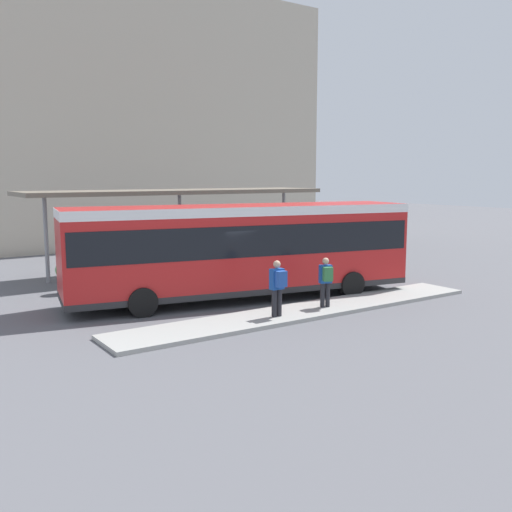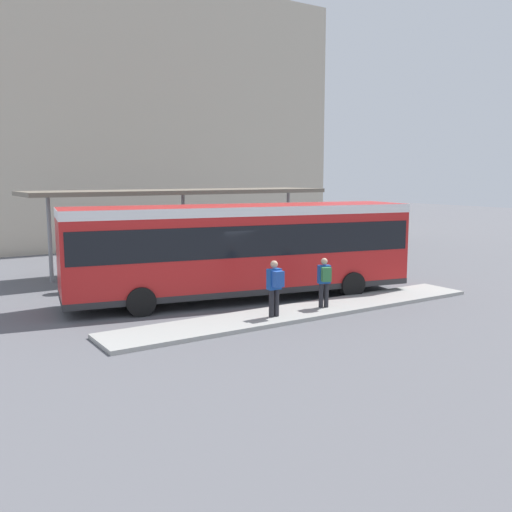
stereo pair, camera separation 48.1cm
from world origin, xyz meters
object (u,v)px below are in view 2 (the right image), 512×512
at_px(bicycle_black, 385,257).
at_px(potted_planter_near_shelter, 208,261).
at_px(pedestrian_waiting, 275,285).
at_px(bicycle_orange, 364,253).
at_px(city_bus, 242,245).
at_px(pedestrian_companion, 324,279).
at_px(bicycle_red, 370,256).
at_px(potted_planter_far_side, 68,275).

distance_m(bicycle_black, potted_planter_near_shelter, 9.06).
xyz_separation_m(pedestrian_waiting, bicycle_orange, (10.81, 7.63, -0.74)).
bearing_deg(bicycle_orange, bicycle_black, -5.25).
height_order(city_bus, pedestrian_companion, city_bus).
xyz_separation_m(city_bus, bicycle_black, (9.87, 2.87, -1.52)).
distance_m(pedestrian_companion, bicycle_red, 10.78).
height_order(bicycle_black, bicycle_orange, bicycle_black).
relative_size(bicycle_red, bicycle_orange, 0.97).
bearing_deg(pedestrian_waiting, city_bus, -15.14).
relative_size(bicycle_black, potted_planter_far_side, 1.41).
bearing_deg(bicycle_black, potted_planter_near_shelter, -100.11).
bearing_deg(potted_planter_near_shelter, bicycle_black, -8.33).
xyz_separation_m(bicycle_orange, potted_planter_near_shelter, (-9.13, -0.33, 0.38)).
distance_m(pedestrian_companion, bicycle_orange, 11.60).
xyz_separation_m(city_bus, potted_planter_near_shelter, (0.91, 4.19, -1.17)).
bearing_deg(pedestrian_waiting, potted_planter_far_side, 26.95).
bearing_deg(pedestrian_companion, city_bus, 42.03).
height_order(pedestrian_waiting, potted_planter_far_side, pedestrian_waiting).
height_order(city_bus, bicycle_orange, city_bus).
height_order(pedestrian_companion, potted_planter_far_side, pedestrian_companion).
bearing_deg(potted_planter_far_side, potted_planter_near_shelter, -1.79).
bearing_deg(city_bus, potted_planter_far_side, 148.88).
bearing_deg(pedestrian_waiting, bicycle_red, -58.11).
bearing_deg(pedestrian_waiting, bicycle_black, -61.91).
xyz_separation_m(bicycle_black, potted_planter_near_shelter, (-8.96, 1.31, 0.35)).
distance_m(pedestrian_waiting, potted_planter_far_side, 8.49).
bearing_deg(bicycle_orange, city_bus, -65.08).
bearing_deg(potted_planter_far_side, pedestrian_waiting, -61.78).
height_order(potted_planter_near_shelter, potted_planter_far_side, potted_planter_near_shelter).
height_order(pedestrian_companion, bicycle_orange, pedestrian_companion).
height_order(bicycle_red, bicycle_orange, bicycle_orange).
xyz_separation_m(bicycle_orange, potted_planter_far_side, (-14.82, -0.16, 0.30)).
bearing_deg(pedestrian_companion, bicycle_orange, -29.88).
relative_size(pedestrian_waiting, potted_planter_far_side, 1.37).
bearing_deg(bicycle_red, pedestrian_waiting, 120.69).
bearing_deg(pedestrian_waiting, potted_planter_near_shelter, -14.23).
height_order(bicycle_red, potted_planter_far_side, potted_planter_far_side).
distance_m(city_bus, pedestrian_waiting, 3.31).
relative_size(city_bus, bicycle_orange, 7.70).
distance_m(bicycle_orange, potted_planter_far_side, 14.83).
bearing_deg(bicycle_orange, bicycle_red, -24.45).
height_order(pedestrian_companion, bicycle_red, pedestrian_companion).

